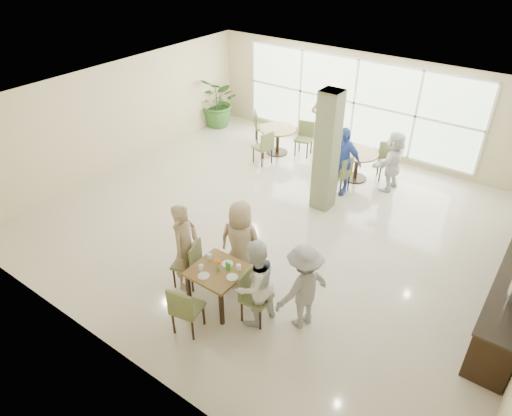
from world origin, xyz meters
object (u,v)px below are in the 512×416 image
Objects in this scene: teen_standing at (303,287)px; adult_a at (342,161)px; main_table at (218,274)px; teen_right at (255,283)px; adult_standing at (322,121)px; teen_left at (185,247)px; adult_b at (393,161)px; round_table_left at (278,135)px; teen_far at (241,243)px; round_table_right at (357,159)px; potted_plant at (219,102)px.

teen_standing is 0.93× the size of adult_a.
main_table is 0.54× the size of teen_right.
teen_left is at bearing 82.89° from adult_standing.
round_table_left is at bearing -86.15° from adult_b.
round_table_left is 0.62× the size of teen_far.
round_table_left is at bearing 177.81° from round_table_right.
round_table_right is 0.68× the size of adult_b.
potted_plant is (-5.14, 0.66, 0.25)m from round_table_right.
main_table is 0.52× the size of teen_far.
round_table_right is at bearing -106.65° from teen_far.
adult_b is (0.87, 5.62, 0.12)m from main_table.
main_table is 8.11m from potted_plant.
round_table_right is 5.19m from potted_plant.
main_table is 0.77m from teen_right.
teen_far is at bearing -63.47° from round_table_left.
teen_far is 4.00m from adult_a.
teen_far reaches higher than potted_plant.
round_table_left is 2.51m from round_table_right.
teen_standing reaches higher than main_table.
potted_plant is at bearing -91.02° from adult_b.
teen_left is 2.24m from teen_standing.
teen_right is (5.93, -6.21, 0.00)m from potted_plant.
potted_plant is at bearing 25.50° from teen_left.
round_table_left is 6.57m from teen_standing.
adult_standing is at bearing -105.77° from adult_b.
adult_standing is (-1.60, 0.98, 0.34)m from round_table_right.
adult_standing is (3.54, 0.32, 0.09)m from potted_plant.
teen_left is at bearing -11.62° from adult_b.
teen_right is (1.53, -0.01, -0.04)m from teen_left.
round_table_left is 0.61× the size of adult_a.
teen_left is at bearing -98.93° from adult_a.
teen_right is at bearing -59.72° from round_table_left.
round_table_right is (-0.04, 5.59, -0.09)m from main_table.
adult_b is at bearing -26.36° from teen_left.
adult_b is at bearing 81.21° from main_table.
adult_a is 0.95× the size of adult_standing.
teen_standing is (0.67, 0.41, -0.02)m from teen_right.
main_table is at bearing -103.52° from teen_left.
main_table is 0.84× the size of round_table_left.
adult_standing is at bearing -91.15° from teen_far.
teen_left is 4.74m from adult_a.
teen_right is at bearing -100.28° from teen_left.
teen_right is at bearing -81.91° from round_table_right.
adult_b reaches higher than main_table.
teen_left is at bearing -97.66° from round_table_right.
main_table is 0.57× the size of adult_b.
round_table_right is 4.85m from teen_far.
round_table_left is 0.64× the size of potted_plant.
adult_standing is (-2.39, 6.53, 0.09)m from teen_right.
teen_far is at bearing -90.49° from round_table_right.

